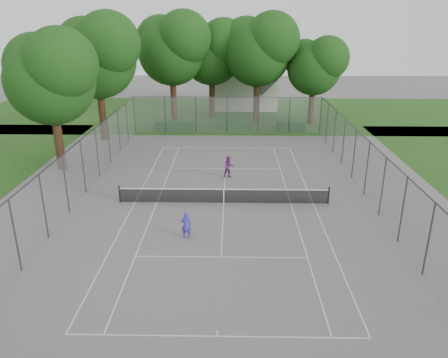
{
  "coord_description": "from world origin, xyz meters",
  "views": [
    {
      "loc": [
        0.49,
        -24.55,
        10.84
      ],
      "look_at": [
        0.0,
        1.0,
        1.2
      ],
      "focal_mm": 35.0,
      "sensor_mm": 36.0,
      "label": 1
    }
  ],
  "objects_px": {
    "house": "(245,76)",
    "girl_player": "(186,225)",
    "tennis_net": "(224,195)",
    "woman_player": "(229,167)"
  },
  "relations": [
    {
      "from": "house",
      "to": "woman_player",
      "type": "height_order",
      "value": "house"
    },
    {
      "from": "tennis_net",
      "to": "house",
      "type": "bearing_deg",
      "value": 86.05
    },
    {
      "from": "girl_player",
      "to": "woman_player",
      "type": "distance_m",
      "value": 9.2
    },
    {
      "from": "house",
      "to": "girl_player",
      "type": "relative_size",
      "value": 6.44
    },
    {
      "from": "tennis_net",
      "to": "girl_player",
      "type": "xyz_separation_m",
      "value": [
        -1.84,
        -4.48,
        0.22
      ]
    },
    {
      "from": "house",
      "to": "tennis_net",
      "type": "bearing_deg",
      "value": -93.95
    },
    {
      "from": "tennis_net",
      "to": "house",
      "type": "distance_m",
      "value": 30.01
    },
    {
      "from": "girl_player",
      "to": "woman_player",
      "type": "height_order",
      "value": "woman_player"
    },
    {
      "from": "tennis_net",
      "to": "woman_player",
      "type": "height_order",
      "value": "woman_player"
    },
    {
      "from": "tennis_net",
      "to": "house",
      "type": "xyz_separation_m",
      "value": [
        2.06,
        29.76,
        3.3
      ]
    }
  ]
}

